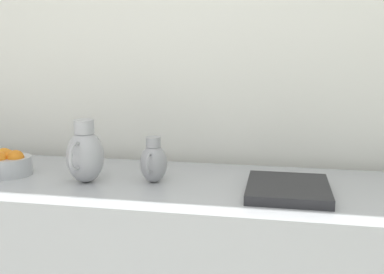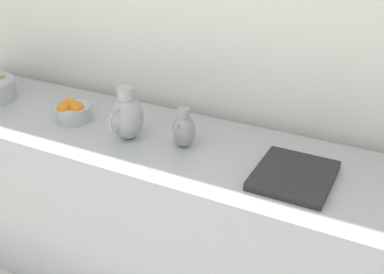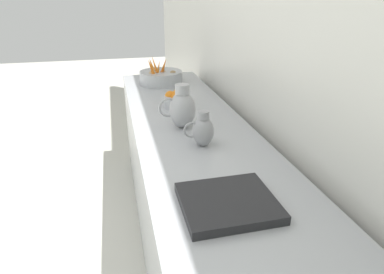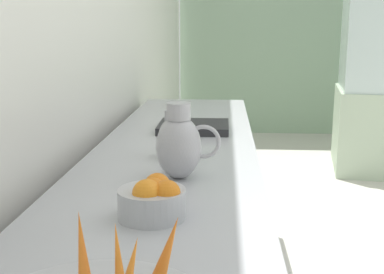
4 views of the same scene
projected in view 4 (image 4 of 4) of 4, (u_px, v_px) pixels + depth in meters
tile_wall_left at (85, 6)px, 2.31m from camera, size 0.10×8.47×3.00m
prep_counter at (172, 267)px, 2.01m from camera, size 0.67×3.27×0.91m
orange_bowl at (153, 199)px, 1.30m from camera, size 0.18×0.18×0.11m
metal_pitcher_tall at (180, 145)px, 1.64m from camera, size 0.21×0.15×0.25m
metal_pitcher_short at (173, 136)px, 1.91m from camera, size 0.16×0.11×0.18m
counter_sink_basin at (194, 127)px, 2.43m from camera, size 0.34×0.30×0.04m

